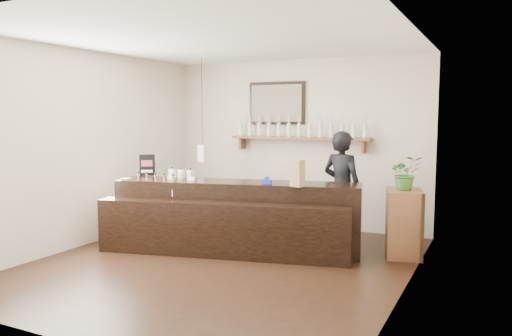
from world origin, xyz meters
name	(u,v)px	position (x,y,z in m)	size (l,w,h in m)	color
ground	(222,263)	(0.00, 0.00, 0.00)	(5.00, 5.00, 0.00)	black
room_shell	(221,129)	(0.00, 0.00, 1.70)	(5.00, 5.00, 5.00)	beige
back_wall_decor	(286,123)	(-0.14, 2.37, 1.75)	(2.66, 0.96, 1.69)	brown
counter	(232,219)	(-0.17, 0.57, 0.45)	(3.47, 1.69, 1.12)	black
promo_sign	(147,165)	(-1.71, 0.68, 1.12)	(0.20, 0.15, 0.33)	black
paper_bag	(297,173)	(0.77, 0.61, 1.13)	(0.19, 0.16, 0.35)	#956B48
tape_dispenser	(267,181)	(0.32, 0.65, 1.00)	(0.13, 0.06, 0.10)	#1926B0
side_cabinet	(404,223)	(2.00, 1.37, 0.45)	(0.59, 0.71, 0.89)	brown
potted_plant	(405,173)	(2.00, 1.37, 1.12)	(0.41, 0.35, 0.45)	#366B2B
shopkeeper	(342,181)	(1.09, 1.55, 0.94)	(0.68, 0.45, 1.87)	black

